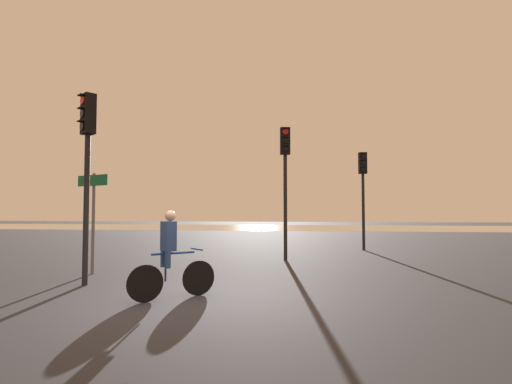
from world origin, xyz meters
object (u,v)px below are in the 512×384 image
at_px(traffic_light_near_left, 87,151).
at_px(cyclist, 170,254).
at_px(traffic_light_center, 285,168).
at_px(direction_sign_post, 93,208).
at_px(traffic_light_far_right, 363,182).

bearing_deg(traffic_light_near_left, cyclist, -166.94).
distance_m(traffic_light_center, direction_sign_post, 6.10).
distance_m(traffic_light_far_right, direction_sign_post, 10.91).
height_order(traffic_light_far_right, cyclist, traffic_light_far_right).
height_order(direction_sign_post, cyclist, direction_sign_post).
distance_m(traffic_light_far_right, cyclist, 11.38).
bearing_deg(traffic_light_far_right, traffic_light_center, 43.91).
relative_size(direction_sign_post, cyclist, 1.60).
distance_m(traffic_light_center, traffic_light_far_right, 5.01).
relative_size(traffic_light_center, cyclist, 2.73).
bearing_deg(direction_sign_post, traffic_light_far_right, -114.43).
xyz_separation_m(traffic_light_far_right, cyclist, (-4.77, -10.13, -2.05)).
relative_size(traffic_light_far_right, direction_sign_post, 1.58).
height_order(traffic_light_near_left, direction_sign_post, traffic_light_near_left).
bearing_deg(traffic_light_near_left, traffic_light_far_right, -89.95).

